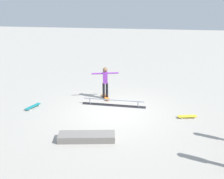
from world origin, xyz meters
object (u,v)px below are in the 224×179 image
loose_skateboard_teal (33,106)px  loose_skateboard_yellow (187,116)px  skater_main (105,81)px  grind_rail (114,103)px  skateboard_main (106,97)px  skate_ledge (87,137)px

loose_skateboard_teal → loose_skateboard_yellow: 6.92m
skater_main → loose_skateboard_yellow: 4.18m
grind_rail → skateboard_main: 0.94m
loose_skateboard_teal → skate_ledge: bearing=-102.3°
skateboard_main → loose_skateboard_yellow: (-3.78, 1.55, 0.00)m
skateboard_main → loose_skateboard_teal: same height
loose_skateboard_teal → loose_skateboard_yellow: (-6.92, -0.03, 0.00)m
skate_ledge → loose_skateboard_yellow: 4.43m
skate_ledge → skateboard_main: (-0.02, -3.81, -0.05)m
grind_rail → skate_ledge: 3.08m
skater_main → loose_skateboard_yellow: skater_main is taller
skate_ledge → skater_main: bearing=-90.2°
skate_ledge → skater_main: 3.87m
loose_skateboard_yellow → skater_main: bearing=146.0°
grind_rail → loose_skateboard_yellow: (-3.27, 0.77, -0.06)m
loose_skateboard_teal → loose_skateboard_yellow: size_ratio=0.99×
grind_rail → skater_main: 1.22m
skater_main → loose_skateboard_teal: 3.60m
skate_ledge → loose_skateboard_teal: size_ratio=2.47×
grind_rail → skateboard_main: grind_rail is taller
loose_skateboard_yellow → loose_skateboard_teal: bearing=168.2°
grind_rail → loose_skateboard_teal: bearing=13.4°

